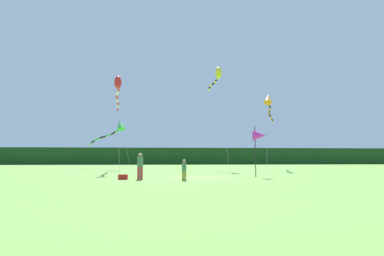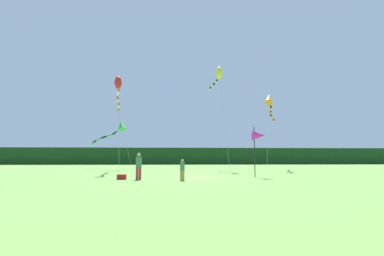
% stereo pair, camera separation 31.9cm
% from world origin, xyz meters
% --- Properties ---
extents(ground_plane, '(120.00, 120.00, 0.00)m').
position_xyz_m(ground_plane, '(0.00, 0.00, 0.00)').
color(ground_plane, '#6B9E42').
extents(distant_treeline, '(108.00, 3.20, 3.68)m').
position_xyz_m(distant_treeline, '(0.00, 45.00, 1.84)').
color(distant_treeline, '#193D19').
rests_on(distant_treeline, ground).
extents(person_adult, '(0.37, 0.37, 1.66)m').
position_xyz_m(person_adult, '(-3.90, -1.82, 0.93)').
color(person_adult, '#B23338').
rests_on(person_adult, ground).
extents(person_child, '(0.28, 0.28, 1.26)m').
position_xyz_m(person_child, '(-1.18, -2.72, 0.70)').
color(person_child, olive).
rests_on(person_child, ground).
extents(cooler_box, '(0.56, 0.36, 0.32)m').
position_xyz_m(cooler_box, '(-4.95, -1.71, 0.16)').
color(cooler_box, red).
rests_on(cooler_box, ground).
extents(banner_flag_pole, '(0.90, 0.70, 3.62)m').
position_xyz_m(banner_flag_pole, '(4.42, 0.07, 2.93)').
color(banner_flag_pole, black).
rests_on(banner_flag_pole, ground).
extents(kite_green, '(6.51, 6.61, 6.02)m').
position_xyz_m(kite_green, '(-8.38, 14.87, 5.02)').
color(kite_green, '#B2B2B2').
rests_on(kite_green, ground).
extents(kite_orange, '(4.66, 10.41, 8.80)m').
position_xyz_m(kite_orange, '(9.29, 11.62, 7.79)').
color(kite_orange, '#B2B2B2').
rests_on(kite_orange, ground).
extents(kite_yellow, '(1.42, 6.14, 12.16)m').
position_xyz_m(kite_yellow, '(3.63, 12.82, 11.26)').
color(kite_yellow, '#B2B2B2').
rests_on(kite_yellow, ground).
extents(kite_red, '(2.07, 9.66, 9.20)m').
position_xyz_m(kite_red, '(-7.09, 7.57, 8.12)').
color(kite_red, '#B2B2B2').
rests_on(kite_red, ground).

